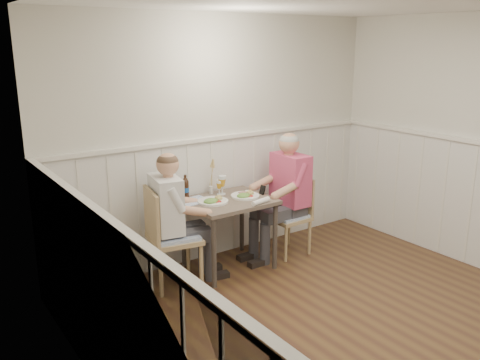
{
  "coord_description": "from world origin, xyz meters",
  "views": [
    {
      "loc": [
        -2.91,
        -2.29,
        2.3
      ],
      "look_at": [
        -0.18,
        1.64,
        1.0
      ],
      "focal_mm": 38.0,
      "sensor_mm": 36.0,
      "label": 1
    }
  ],
  "objects_px": {
    "chair_left": "(168,234)",
    "chair_right": "(292,212)",
    "beer_bottle": "(185,188)",
    "dining_table": "(229,209)",
    "diner_cream": "(171,230)",
    "grass_vase": "(211,178)",
    "man_in_pink": "(287,203)"
  },
  "relations": [
    {
      "from": "chair_left",
      "to": "chair_right",
      "type": "bearing_deg",
      "value": -1.68
    },
    {
      "from": "chair_right",
      "to": "chair_left",
      "type": "height_order",
      "value": "chair_left"
    },
    {
      "from": "chair_left",
      "to": "beer_bottle",
      "type": "bearing_deg",
      "value": 38.34
    },
    {
      "from": "dining_table",
      "to": "diner_cream",
      "type": "relative_size",
      "value": 0.63
    },
    {
      "from": "chair_right",
      "to": "grass_vase",
      "type": "height_order",
      "value": "grass_vase"
    },
    {
      "from": "chair_right",
      "to": "diner_cream",
      "type": "bearing_deg",
      "value": 177.31
    },
    {
      "from": "chair_left",
      "to": "beer_bottle",
      "type": "height_order",
      "value": "beer_bottle"
    },
    {
      "from": "chair_left",
      "to": "man_in_pink",
      "type": "height_order",
      "value": "man_in_pink"
    },
    {
      "from": "diner_cream",
      "to": "beer_bottle",
      "type": "bearing_deg",
      "value": 39.95
    },
    {
      "from": "diner_cream",
      "to": "beer_bottle",
      "type": "relative_size",
      "value": 5.29
    },
    {
      "from": "chair_left",
      "to": "beer_bottle",
      "type": "distance_m",
      "value": 0.56
    },
    {
      "from": "grass_vase",
      "to": "chair_right",
      "type": "bearing_deg",
      "value": -21.55
    },
    {
      "from": "beer_bottle",
      "to": "grass_vase",
      "type": "height_order",
      "value": "grass_vase"
    },
    {
      "from": "chair_left",
      "to": "grass_vase",
      "type": "bearing_deg",
      "value": 23.46
    },
    {
      "from": "chair_right",
      "to": "man_in_pink",
      "type": "height_order",
      "value": "man_in_pink"
    },
    {
      "from": "dining_table",
      "to": "beer_bottle",
      "type": "distance_m",
      "value": 0.49
    },
    {
      "from": "diner_cream",
      "to": "beer_bottle",
      "type": "xyz_separation_m",
      "value": [
        0.31,
        0.26,
        0.3
      ]
    },
    {
      "from": "chair_right",
      "to": "grass_vase",
      "type": "distance_m",
      "value": 1.02
    },
    {
      "from": "dining_table",
      "to": "grass_vase",
      "type": "relative_size",
      "value": 2.14
    },
    {
      "from": "chair_right",
      "to": "dining_table",
      "type": "bearing_deg",
      "value": 175.89
    },
    {
      "from": "beer_bottle",
      "to": "man_in_pink",
      "type": "bearing_deg",
      "value": -16.32
    },
    {
      "from": "dining_table",
      "to": "grass_vase",
      "type": "bearing_deg",
      "value": 98.89
    },
    {
      "from": "chair_right",
      "to": "chair_left",
      "type": "bearing_deg",
      "value": 178.32
    },
    {
      "from": "dining_table",
      "to": "chair_left",
      "type": "distance_m",
      "value": 0.72
    },
    {
      "from": "chair_right",
      "to": "beer_bottle",
      "type": "relative_size",
      "value": 3.41
    },
    {
      "from": "diner_cream",
      "to": "grass_vase",
      "type": "distance_m",
      "value": 0.76
    },
    {
      "from": "diner_cream",
      "to": "grass_vase",
      "type": "xyz_separation_m",
      "value": [
        0.62,
        0.26,
        0.37
      ]
    },
    {
      "from": "chair_right",
      "to": "man_in_pink",
      "type": "distance_m",
      "value": 0.13
    },
    {
      "from": "dining_table",
      "to": "diner_cream",
      "type": "height_order",
      "value": "diner_cream"
    },
    {
      "from": "chair_left",
      "to": "man_in_pink",
      "type": "relative_size",
      "value": 0.71
    },
    {
      "from": "beer_bottle",
      "to": "grass_vase",
      "type": "bearing_deg",
      "value": 1.25
    },
    {
      "from": "dining_table",
      "to": "beer_bottle",
      "type": "relative_size",
      "value": 3.35
    }
  ]
}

